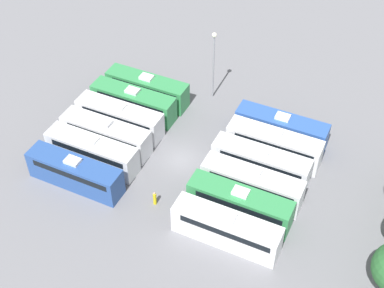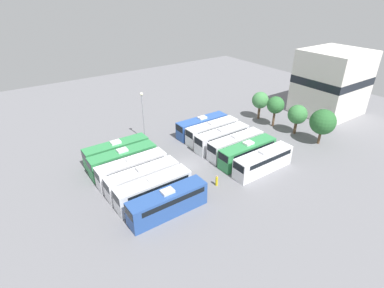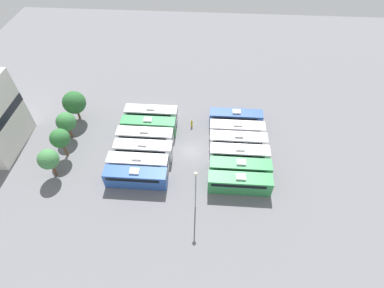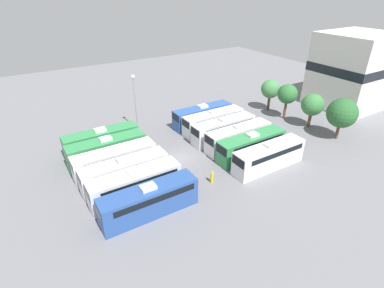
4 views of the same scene
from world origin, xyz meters
name	(u,v)px [view 1 (image 1 of 4)]	position (x,y,z in m)	size (l,w,h in m)	color
ground_plane	(182,159)	(0.00, 0.00, 0.00)	(121.87, 121.87, 0.00)	slate
bus_0	(147,88)	(-7.95, -8.74, 1.81)	(2.61, 10.70, 3.66)	#338C4C
bus_1	(134,102)	(-4.84, -8.95, 1.81)	(2.61, 10.70, 3.66)	#338C4C
bus_2	(120,117)	(-1.58, -8.94, 1.81)	(2.61, 10.70, 3.66)	white
bus_3	(106,134)	(1.65, -8.82, 1.81)	(2.61, 10.70, 3.66)	silver
bus_4	(92,151)	(4.70, -8.71, 1.81)	(2.61, 10.70, 3.66)	silver
bus_5	(75,172)	(8.19, -8.57, 1.81)	(2.61, 10.70, 3.66)	#284C93
bus_6	(281,128)	(-7.96, 8.93, 1.81)	(2.61, 10.70, 3.66)	#2D56A8
bus_7	(274,144)	(-4.96, 9.08, 1.81)	(2.61, 10.70, 3.66)	white
bus_8	(261,162)	(-1.66, 8.72, 1.81)	(2.61, 10.70, 3.66)	silver
bus_9	(252,183)	(1.66, 8.97, 1.81)	(2.61, 10.70, 3.66)	silver
bus_10	(240,203)	(4.72, 8.81, 1.81)	(2.61, 10.70, 3.66)	#338C4C
bus_11	(227,228)	(8.17, 8.81, 1.81)	(2.61, 10.70, 3.66)	silver
worker_person	(155,198)	(7.06, 0.34, 0.80)	(0.36, 0.36, 1.72)	gold
light_pole	(214,56)	(-12.05, -1.55, 6.24)	(0.60, 0.60, 9.45)	gray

